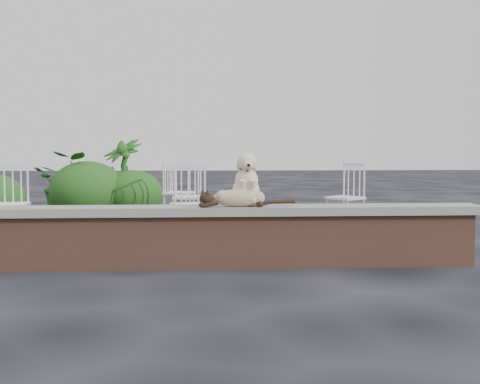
{
  "coord_description": "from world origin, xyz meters",
  "views": [
    {
      "loc": [
        0.44,
        -5.22,
        1.08
      ],
      "look_at": [
        0.78,
        0.2,
        0.7
      ],
      "focal_mm": 41.42,
      "sensor_mm": 36.0,
      "label": 1
    }
  ],
  "objects": [
    {
      "name": "cat",
      "position": [
        0.75,
        -0.06,
        0.67
      ],
      "size": [
        1.1,
        0.3,
        0.19
      ],
      "primitive_type": null,
      "rotation": [
        0.0,
        0.0,
        0.04
      ],
      "color": "tan",
      "rests_on": "capstone"
    },
    {
      "name": "chair_b",
      "position": [
        0.18,
        2.73,
        0.47
      ],
      "size": [
        0.57,
        0.57,
        0.94
      ],
      "primitive_type": null,
      "rotation": [
        0.0,
        0.0,
        -0.02
      ],
      "color": "white",
      "rests_on": "ground"
    },
    {
      "name": "brick_wall",
      "position": [
        0.0,
        0.0,
        0.25
      ],
      "size": [
        6.0,
        0.3,
        0.5
      ],
      "primitive_type": "cube",
      "color": "brown",
      "rests_on": "ground"
    },
    {
      "name": "chair_e",
      "position": [
        0.01,
        3.58,
        0.47
      ],
      "size": [
        0.7,
        0.7,
        0.94
      ],
      "primitive_type": null,
      "rotation": [
        0.0,
        0.0,
        1.27
      ],
      "color": "white",
      "rests_on": "ground"
    },
    {
      "name": "potted_plant_a",
      "position": [
        -1.96,
        4.5,
        0.56
      ],
      "size": [
        1.05,
        0.92,
        1.11
      ],
      "primitive_type": "imported",
      "rotation": [
        0.0,
        0.0,
        -0.06
      ],
      "color": "#275117",
      "rests_on": "ground"
    },
    {
      "name": "chair_a",
      "position": [
        -1.96,
        1.69,
        0.47
      ],
      "size": [
        0.62,
        0.62,
        0.94
      ],
      "primitive_type": null,
      "rotation": [
        0.0,
        0.0,
        0.11
      ],
      "color": "white",
      "rests_on": "ground"
    },
    {
      "name": "shrubbery",
      "position": [
        -1.69,
        4.12,
        0.41
      ],
      "size": [
        3.03,
        2.05,
        1.01
      ],
      "color": "#275117",
      "rests_on": "ground"
    },
    {
      "name": "dog",
      "position": [
        0.83,
        0.09,
        0.84
      ],
      "size": [
        0.35,
        0.45,
        0.51
      ],
      "primitive_type": null,
      "rotation": [
        0.0,
        0.0,
        0.04
      ],
      "color": "beige",
      "rests_on": "capstone"
    },
    {
      "name": "potted_plant_b",
      "position": [
        -1.03,
        4.66,
        0.67
      ],
      "size": [
        1.06,
        1.06,
        1.34
      ],
      "primitive_type": "imported",
      "rotation": [
        0.0,
        0.0,
        -0.68
      ],
      "color": "#275117",
      "rests_on": "ground"
    },
    {
      "name": "chair_d",
      "position": [
        2.41,
        2.47,
        0.47
      ],
      "size": [
        0.78,
        0.78,
        0.94
      ],
      "primitive_type": null,
      "rotation": [
        0.0,
        0.0,
        -0.93
      ],
      "color": "white",
      "rests_on": "ground"
    },
    {
      "name": "ground",
      "position": [
        0.0,
        0.0,
        0.0
      ],
      "size": [
        60.0,
        60.0,
        0.0
      ],
      "primitive_type": "plane",
      "color": "black",
      "rests_on": "ground"
    },
    {
      "name": "capstone",
      "position": [
        0.0,
        0.0,
        0.54
      ],
      "size": [
        6.2,
        0.4,
        0.08
      ],
      "primitive_type": "cube",
      "color": "slate",
      "rests_on": "brick_wall"
    },
    {
      "name": "chair_c",
      "position": [
        0.22,
        1.51,
        0.47
      ],
      "size": [
        0.64,
        0.64,
        0.94
      ],
      "primitive_type": null,
      "rotation": [
        0.0,
        0.0,
        3.29
      ],
      "color": "white",
      "rests_on": "ground"
    }
  ]
}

